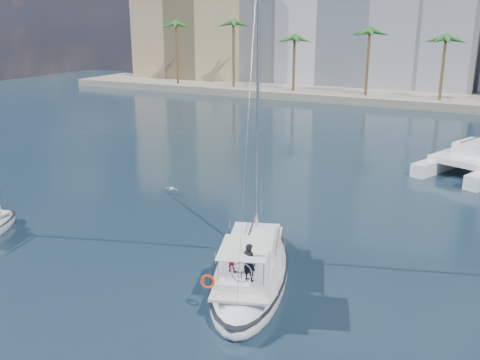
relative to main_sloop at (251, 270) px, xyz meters
The scene contains 9 objects.
ground 4.63m from the main_sloop, 146.84° to the left, with size 160.00×160.00×0.00m, color black.
quay 63.63m from the main_sloop, 93.47° to the left, with size 120.00×14.00×1.20m, color gray.
building_modern 78.33m from the main_sloop, 101.86° to the left, with size 42.00×16.00×28.00m, color silver.
building_tan_left 85.60m from the main_sloop, 122.67° to the left, with size 22.00×14.00×22.00m, color tan.
palm_left 71.21m from the main_sloop, 122.46° to the left, with size 3.60×3.60×12.30m.
palm_centre 60.43m from the main_sloop, 93.70° to the left, with size 3.60×3.60×12.30m.
main_sloop is the anchor object (origin of this frame).
catamaran 27.74m from the main_sloop, 71.90° to the left, with size 9.62×12.80×16.81m.
seagull 14.61m from the main_sloop, 139.40° to the left, with size 1.12×0.48×0.21m.
Camera 1 is at (14.23, -24.34, 12.64)m, focal length 40.00 mm.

